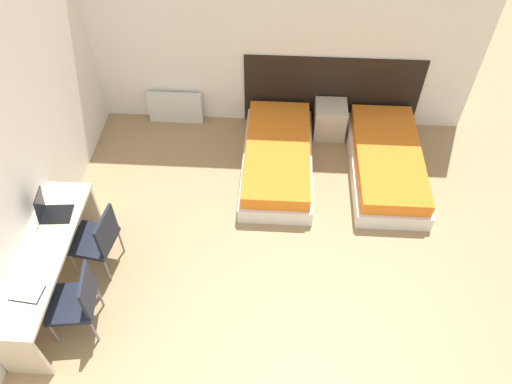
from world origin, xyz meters
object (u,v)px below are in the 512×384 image
object	(u,v)px
chair_near_notebook	(77,300)
laptop	(51,211)
bed_near_window	(277,158)
chair_near_laptop	(97,238)
nightstand	(330,120)
bed_near_door	(387,162)

from	to	relation	value
chair_near_notebook	laptop	bearing A→B (deg)	110.20
bed_near_window	chair_near_laptop	bearing A→B (deg)	-139.26
nightstand	chair_near_notebook	xyz separation A→B (m)	(-2.59, -3.11, 0.23)
chair_near_laptop	laptop	bearing A→B (deg)	176.35
bed_near_window	chair_near_notebook	bearing A→B (deg)	-128.56
chair_near_laptop	bed_near_window	bearing A→B (deg)	49.30
nightstand	chair_near_laptop	world-z (taller)	chair_near_laptop
nightstand	bed_near_window	bearing A→B (deg)	-133.31
bed_near_window	bed_near_door	world-z (taller)	same
laptop	bed_near_door	bearing A→B (deg)	16.89
chair_near_notebook	bed_near_door	bearing A→B (deg)	28.07
bed_near_door	laptop	bearing A→B (deg)	-157.79
chair_near_laptop	nightstand	bearing A→B (deg)	51.04
bed_near_door	chair_near_laptop	distance (m)	3.68
chair_near_laptop	laptop	xyz separation A→B (m)	(-0.44, 0.09, 0.31)
bed_near_window	chair_near_laptop	xyz separation A→B (m)	(-1.88, -1.62, 0.28)
nightstand	chair_near_notebook	bearing A→B (deg)	-129.77
bed_near_door	chair_near_notebook	xyz separation A→B (m)	(-3.29, -2.36, 0.28)
chair_near_laptop	bed_near_door	bearing A→B (deg)	34.72
bed_near_door	nightstand	world-z (taller)	nightstand
chair_near_laptop	laptop	size ratio (longest dim) A/B	2.57
bed_near_window	chair_near_laptop	size ratio (longest dim) A/B	2.23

